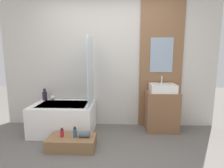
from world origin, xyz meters
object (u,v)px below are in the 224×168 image
vase_round_light (53,98)px  bottle_soap_primary (62,133)px  sink (163,88)px  wooden_step_bench (72,143)px  bottle_soap_secondary (75,133)px  bathtub (64,118)px  vase_tall_dark (45,95)px

vase_round_light → bottle_soap_primary: (0.45, -0.86, -0.33)m
sink → wooden_step_bench: bearing=-154.2°
bottle_soap_secondary → sink: bearing=26.6°
bathtub → vase_tall_dark: size_ratio=4.86×
bottle_soap_primary → bottle_soap_secondary: bottle_soap_secondary is taller
wooden_step_bench → bottle_soap_secondary: size_ratio=4.57×
sink → bottle_soap_primary: bearing=-156.2°
wooden_step_bench → bottle_soap_secondary: bottle_soap_secondary is taller
sink → vase_tall_dark: sink is taller
bottle_soap_primary → wooden_step_bench: bearing=-0.0°
bottle_soap_primary → sink: bearing=23.8°
bathtub → bottle_soap_primary: (0.15, -0.58, -0.02)m
sink → bottle_soap_secondary: (-1.47, -0.73, -0.56)m
sink → vase_tall_dark: 2.29m
vase_round_light → bottle_soap_primary: bearing=-62.2°
vase_tall_dark → bathtub: bearing=-31.3°
bathtub → bottle_soap_secondary: size_ratio=6.97×
vase_tall_dark → sink: bearing=-3.2°
sink → bottle_soap_primary: (-1.66, -0.73, -0.57)m
sink → vase_round_light: bearing=176.6°
bathtub → wooden_step_bench: bearing=-62.8°
vase_round_light → sink: bearing=-3.4°
vase_round_light → vase_tall_dark: bearing=179.6°
bottle_soap_primary → bottle_soap_secondary: size_ratio=0.86×
sink → vase_round_light: (-2.12, 0.12, -0.24)m
wooden_step_bench → vase_round_light: vase_round_light is taller
bathtub → sink: bearing=4.8°
sink → bottle_soap_secondary: bearing=-153.4°
sink → vase_round_light: 2.13m
wooden_step_bench → sink: 1.84m
bathtub → sink: (1.82, 0.15, 0.55)m
bottle_soap_primary → bathtub: bearing=104.9°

